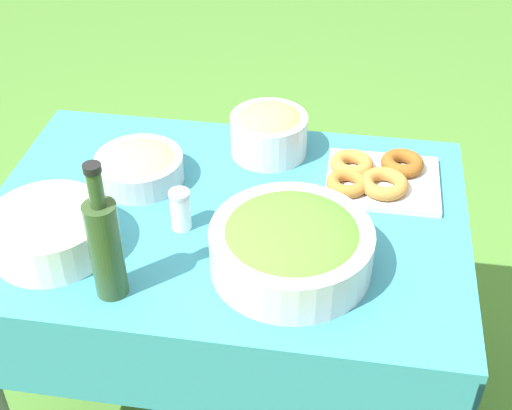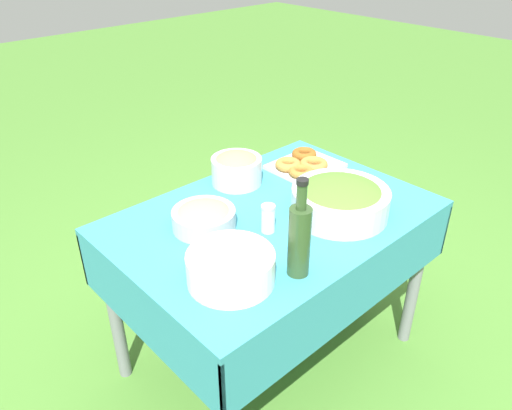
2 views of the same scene
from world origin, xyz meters
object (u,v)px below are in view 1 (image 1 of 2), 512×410
Objects in this scene: donut_platter at (377,176)px; fruit_bowl at (269,130)px; pasta_bowl at (139,166)px; salad_bowl at (291,245)px; plate_stack at (50,232)px; olive_oil_bottle at (105,245)px.

donut_platter is 0.31m from fruit_bowl.
fruit_bowl reaches higher than pasta_bowl.
salad_bowl is 1.73× the size of fruit_bowl.
fruit_bowl is at bearing -19.65° from donut_platter.
pasta_bowl is 0.31m from plate_stack.
pasta_bowl is at bearing -112.80° from plate_stack.
fruit_bowl is (-0.42, -0.46, 0.02)m from plate_stack.
olive_oil_bottle is (0.36, 0.13, 0.06)m from salad_bowl.
salad_bowl is 1.09× the size of olive_oil_bottle.
salad_bowl is at bearing 104.17° from fruit_bowl.
fruit_bowl is (-0.30, -0.18, 0.02)m from pasta_bowl.
salad_bowl is at bearing -159.98° from olive_oil_bottle.
salad_bowl reaches higher than donut_platter.
olive_oil_bottle is at bearing 66.50° from fruit_bowl.
pasta_bowl is at bearing -32.47° from salad_bowl.
plate_stack is at bearing 2.42° from salad_bowl.
pasta_bowl is 0.60m from donut_platter.
olive_oil_bottle is at bearing 20.02° from salad_bowl.
donut_platter is (-0.59, -0.07, -0.02)m from pasta_bowl.
fruit_bowl is (0.29, -0.10, 0.04)m from donut_platter.
plate_stack is 1.30× the size of fruit_bowl.
plate_stack is (0.71, 0.36, 0.02)m from donut_platter.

